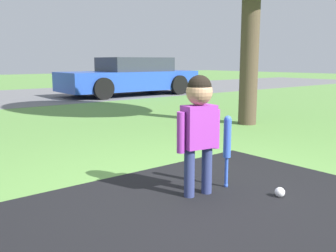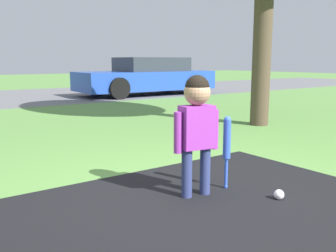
% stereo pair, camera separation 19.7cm
% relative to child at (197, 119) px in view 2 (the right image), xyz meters
% --- Properties ---
extents(ground_plane, '(60.00, 60.00, 0.00)m').
position_rel_child_xyz_m(ground_plane, '(-0.04, -0.13, -0.65)').
color(ground_plane, '#5B8C42').
extents(child, '(0.41, 0.22, 1.01)m').
position_rel_child_xyz_m(child, '(0.00, 0.00, 0.00)').
color(child, navy).
rests_on(child, ground).
extents(baseball_bat, '(0.07, 0.07, 0.65)m').
position_rel_child_xyz_m(baseball_bat, '(0.33, -0.01, -0.23)').
color(baseball_bat, blue).
rests_on(baseball_bat, ground).
extents(sports_ball, '(0.08, 0.08, 0.08)m').
position_rel_child_xyz_m(sports_ball, '(0.49, -0.46, -0.61)').
color(sports_ball, white).
rests_on(sports_ball, ground).
extents(parked_car, '(4.58, 2.05, 1.22)m').
position_rel_child_xyz_m(parked_car, '(4.77, 8.23, -0.07)').
color(parked_car, '#2347AD').
rests_on(parked_car, ground).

